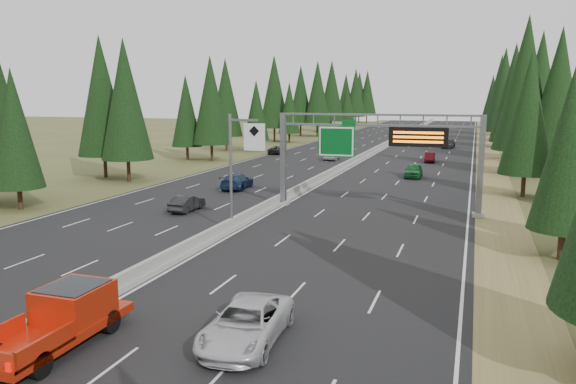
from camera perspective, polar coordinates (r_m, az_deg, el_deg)
The scene contains 19 objects.
road at distance 91.51m, azimuth 8.50°, elevation 3.83°, with size 32.00×260.00×0.08m, color black.
shoulder_right at distance 90.18m, azimuth 19.72°, elevation 3.28°, with size 3.60×260.00×0.06m, color olive.
shoulder_left at distance 96.17m, azimuth -2.02°, elevation 4.21°, with size 3.60×260.00×0.06m, color #474E24.
median_barrier at distance 91.47m, azimuth 8.51°, elevation 4.06°, with size 0.70×260.00×0.85m.
sign_gantry at distance 45.25m, azimuth 9.81°, elevation 4.52°, with size 16.75×0.98×7.80m.
hov_sign_pole at distance 38.06m, azimuth -5.06°, elevation 2.85°, with size 2.80×0.50×8.00m.
tree_row_right at distance 76.92m, azimuth 23.77°, elevation 9.14°, with size 11.16×236.72×18.97m.
tree_row_left at distance 88.43m, azimuth -6.91°, elevation 9.93°, with size 11.69×237.08×18.97m.
silver_minivan at distance 21.66m, azimuth -4.26°, elevation -13.17°, with size 2.53×5.48×1.52m, color silver.
red_pickup at distance 22.97m, azimuth -21.68°, elevation -11.41°, with size 2.30×6.44×2.10m.
car_ahead_green at distance 65.77m, azimuth 12.65°, elevation 2.15°, with size 1.86×4.63×1.58m, color #166029.
car_ahead_dkred at distance 81.72m, azimuth 14.21°, elevation 3.45°, with size 1.43×4.09×1.35m, color #4D0B0E.
car_ahead_dkgrey at distance 104.98m, azimuth 15.99°, elevation 4.73°, with size 2.07×5.09×1.48m, color black.
car_ahead_white at distance 133.45m, azimuth 14.72°, elevation 5.80°, with size 2.66×5.78×1.60m, color silver.
car_ahead_far at distance 149.58m, azimuth 15.09°, elevation 6.16°, with size 1.83×4.55×1.55m, color black.
car_onc_near at distance 45.99m, azimuth -10.23°, elevation -1.12°, with size 1.38×3.94×1.30m, color black.
car_onc_blue at distance 56.44m, azimuth -5.22°, elevation 1.11°, with size 2.16×5.31×1.54m, color #162A4D.
car_onc_white at distance 82.22m, azimuth 4.48°, elevation 3.85°, with size 1.92×4.76×1.62m, color #B4B4B4.
car_onc_far at distance 90.59m, azimuth -1.11°, elevation 4.31°, with size 2.11×4.59×1.27m, color black.
Camera 1 is at (15.67, -9.69, 9.25)m, focal length 35.00 mm.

